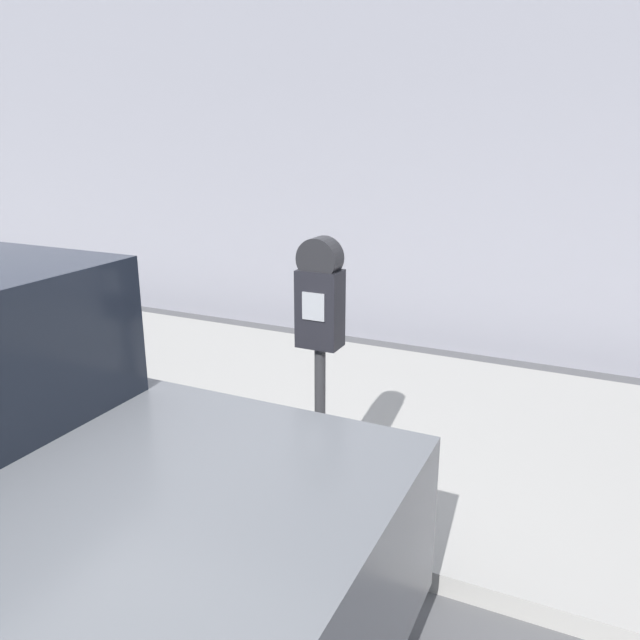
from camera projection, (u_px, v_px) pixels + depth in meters
ground_plane at (101, 629)px, 2.62m from camera, size 60.00×60.00×0.00m
sidewalk at (322, 413)px, 4.51m from camera, size 24.00×2.80×0.11m
parking_meter at (320, 318)px, 2.88m from camera, size 0.20×0.14×1.45m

